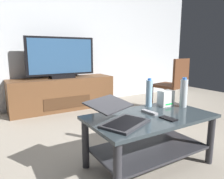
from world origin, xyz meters
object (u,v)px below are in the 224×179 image
cell_phone (168,119)px  media_cabinet (63,93)px  dining_chair (174,83)px  laptop (119,115)px  coffee_table (150,131)px  television (62,58)px  water_bottle_near (184,93)px  tv_remote (149,112)px  router_box (166,98)px  water_bottle_far (149,93)px

cell_phone → media_cabinet: bearing=88.8°
dining_chair → laptop: dining_chair is taller
coffee_table → television: (-0.06, 2.15, 0.55)m
coffee_table → water_bottle_near: bearing=6.0°
television → laptop: 2.22m
dining_chair → tv_remote: 1.67m
router_box → tv_remote: (-0.31, -0.12, -0.07)m
dining_chair → water_bottle_far: dining_chair is taller
dining_chair → router_box: bearing=-140.5°
water_bottle_near → water_bottle_far: size_ratio=1.03×
water_bottle_far → tv_remote: water_bottle_far is taller
water_bottle_near → router_box: bearing=137.0°
media_cabinet → dining_chair: dining_chair is taller
tv_remote → router_box: bearing=15.5°
router_box → coffee_table: bearing=-154.7°
media_cabinet → water_bottle_far: size_ratio=6.25×
cell_phone → tv_remote: (-0.02, 0.20, 0.01)m
media_cabinet → dining_chair: bearing=-38.6°
water_bottle_near → cell_phone: bearing=-153.7°
laptop → router_box: bearing=15.2°
coffee_table → router_box: (0.34, 0.16, 0.22)m
router_box → tv_remote: router_box is taller
water_bottle_near → laptop: bearing=-174.9°
cell_phone → television: bearing=88.8°
coffee_table → television: 2.22m
television → cell_phone: television is taller
dining_chair → laptop: bearing=-148.7°
water_bottle_near → tv_remote: water_bottle_near is taller
tv_remote → television: bearing=87.5°
dining_chair → tv_remote: size_ratio=5.47×
media_cabinet → television: size_ratio=1.52×
dining_chair → tv_remote: dining_chair is taller
television → dining_chair: 1.87m
media_cabinet → dining_chair: (1.45, -1.15, 0.22)m
laptop → cell_phone: size_ratio=3.54×
media_cabinet → cell_phone: media_cabinet is taller
laptop → water_bottle_near: water_bottle_near is taller
laptop → tv_remote: bearing=10.4°
television → cell_phone: 2.34m
water_bottle_near → cell_phone: water_bottle_near is taller
coffee_table → water_bottle_near: size_ratio=3.73×
dining_chair → router_box: dining_chair is taller
television → laptop: bearing=-97.1°
media_cabinet → water_bottle_far: water_bottle_far is taller
cell_phone → water_bottle_far: bearing=67.3°
media_cabinet → tv_remote: 2.14m
cell_phone → tv_remote: 0.20m
router_box → water_bottle_far: bearing=155.6°
coffee_table → cell_phone: cell_phone is taller
television → water_bottle_far: 1.96m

